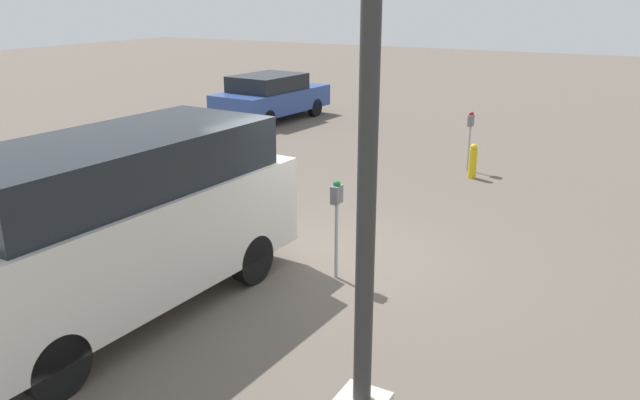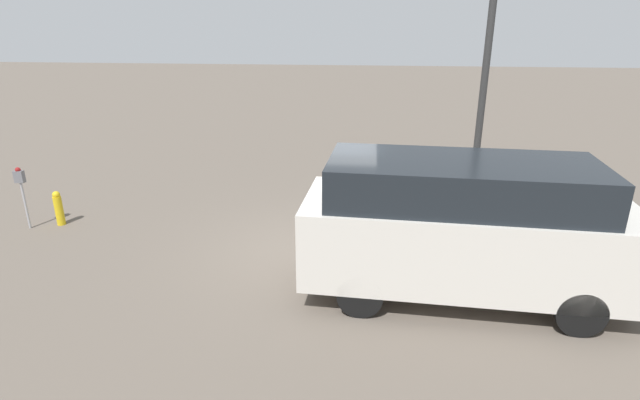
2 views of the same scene
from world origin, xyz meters
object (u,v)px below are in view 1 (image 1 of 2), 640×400
Objects in this scene: parked_van at (118,221)px; fire_hydrant at (473,161)px; parking_meter_near at (337,207)px; parking_meter_far at (470,127)px; car_distant at (271,96)px; lamp_post at (365,283)px.

parked_van is 6.67× the size of fire_hydrant.
parking_meter_far is at bearing 178.91° from parking_meter_near.
parked_van is at bearing -150.51° from car_distant.
parking_meter_near reaches higher than parking_meter_far.
car_distant is 5.51× the size of fire_hydrant.
parking_meter_near is at bearing -2.17° from fire_hydrant.
parking_meter_far is 0.27× the size of parked_van.
car_distant is at bearing -143.48° from parking_meter_near.
parking_meter_near is 12.28m from car_distant.
car_distant reaches higher than parking_meter_far.
fire_hydrant is at bearing 176.43° from parking_meter_near.
parked_van is 1.21× the size of car_distant.
parking_meter_far is 0.26× the size of lamp_post.
car_distant is at bearing -151.70° from parked_van.
parking_meter_near is 6.72m from parking_meter_far.
parking_meter_far is (-6.72, -0.04, -0.06)m from parking_meter_near.
parking_meter_near is at bearing -1.09° from parking_meter_far.
parking_meter_near is 0.34× the size of car_distant.
car_distant is (-12.81, -9.45, -0.89)m from lamp_post.
lamp_post is at bearing 29.99° from parking_meter_near.
lamp_post reaches higher than parking_meter_far.
parking_meter_far is at bearing -154.64° from fire_hydrant.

